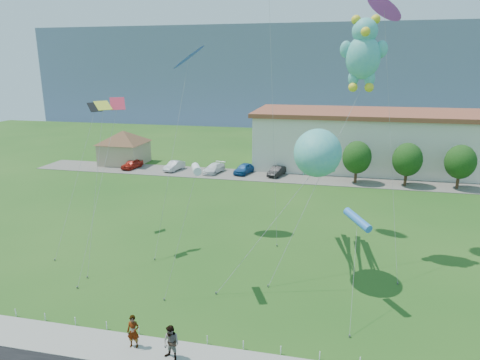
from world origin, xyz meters
name	(u,v)px	position (x,y,z in m)	size (l,w,h in m)	color
ground	(197,327)	(0.00, 0.00, 0.00)	(160.00, 160.00, 0.00)	#1C4B15
sidewalk	(181,358)	(0.00, -2.75, 0.05)	(80.00, 2.50, 0.10)	gray
parking_strip	(278,177)	(0.00, 35.00, 0.03)	(70.00, 6.00, 0.06)	#59544C
hill_ridge	(315,72)	(0.00, 120.00, 12.50)	(160.00, 50.00, 25.00)	slate
pavilion	(124,144)	(-24.00, 38.00, 3.02)	(9.20, 9.20, 5.00)	tan
warehouse	(473,143)	(26.00, 44.00, 4.12)	(61.00, 15.00, 8.20)	beige
rope_fence	(190,337)	(0.00, -1.30, 0.25)	(26.05, 0.05, 0.50)	white
tree_near	(357,157)	(10.00, 34.00, 3.39)	(3.60, 3.60, 5.47)	#3F2B19
tree_mid	(407,160)	(16.00, 34.00, 3.39)	(3.60, 3.60, 5.47)	#3F2B19
tree_far	(460,162)	(22.00, 34.00, 3.39)	(3.60, 3.60, 5.47)	#3F2B19
pedestrian_left	(133,331)	(-2.70, -2.50, 1.02)	(0.67, 0.44, 1.84)	gray
pedestrian_right	(171,343)	(-0.38, -3.00, 1.04)	(0.91, 0.71, 1.88)	gray
parked_car_red	(132,164)	(-21.38, 35.12, 0.72)	(1.55, 3.86, 1.31)	#B22115
parked_car_silver	(174,166)	(-15.00, 35.37, 0.71)	(1.38, 3.95, 1.30)	#B6B5BC
parked_car_white	(214,168)	(-9.05, 35.22, 0.69)	(1.77, 4.36, 1.27)	white
parked_car_blue	(244,169)	(-4.86, 35.68, 0.76)	(1.66, 4.11, 1.40)	#194D8C
parked_car_black	(277,171)	(-0.26, 35.48, 0.70)	(1.35, 3.88, 1.28)	black
octopus_kite	(318,160)	(6.07, 8.95, 8.29)	(7.66, 11.07, 10.60)	teal
teddy_bear_kite	(363,52)	(8.78, 12.49, 15.54)	(7.23, 8.11, 18.03)	teal
small_kite_black	(91,123)	(-13.36, 12.40, 9.78)	(1.29, 8.09, 11.52)	black
small_kite_cyan	(357,220)	(8.74, 4.67, 5.57)	(0.50, 4.91, 6.05)	blue
small_kite_yellow	(101,124)	(-9.98, 8.38, 10.34)	(1.29, 5.72, 12.11)	gold
small_kite_white	(196,170)	(-1.24, 4.24, 8.29)	(2.07, 3.10, 8.79)	silver
small_kite_pink	(113,123)	(-9.39, 9.09, 10.33)	(1.29, 8.22, 12.18)	#DE3149
small_kite_blue	(188,61)	(-5.24, 14.73, 14.92)	(1.80, 7.91, 15.95)	blue
small_kite_purple	(385,14)	(10.21, 14.57, 18.22)	(2.71, 7.67, 19.38)	#C032CA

